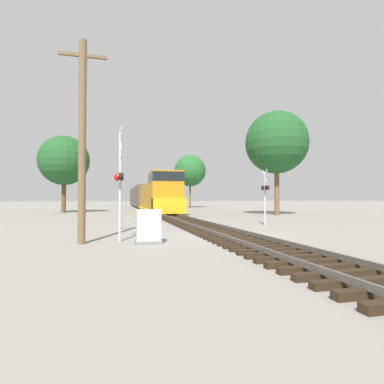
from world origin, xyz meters
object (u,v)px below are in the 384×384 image
crossing_signal_far (265,191)px  relay_cabinet (148,227)px  freight_train (145,197)px  tree_deep_background (190,171)px  utility_pole (82,138)px  crossing_signal_near (120,179)px  tree_far_right (277,143)px  tree_mid_background (64,161)px

crossing_signal_far → relay_cabinet: crossing_signal_far is taller
freight_train → tree_deep_background: tree_deep_background is taller
crossing_signal_far → tree_deep_background: (4.84, 39.91, 5.07)m
relay_cabinet → utility_pole: utility_pole is taller
crossing_signal_near → crossing_signal_far: bearing=114.7°
relay_cabinet → crossing_signal_near: bearing=139.4°
crossing_signal_near → relay_cabinet: crossing_signal_near is taller
crossing_signal_near → tree_far_right: 23.33m
freight_train → crossing_signal_near: 40.58m
relay_cabinet → tree_far_right: bearing=47.9°
relay_cabinet → tree_far_right: 23.73m
utility_pole → relay_cabinet: bearing=-12.7°
freight_train → crossing_signal_near: (-4.75, -40.30, 0.43)m
crossing_signal_far → tree_deep_background: 40.52m
tree_mid_background → relay_cabinet: bearing=-75.1°
relay_cabinet → utility_pole: bearing=167.3°
crossing_signal_far → relay_cabinet: 10.22m
tree_deep_background → tree_far_right: bearing=-85.6°
relay_cabinet → tree_mid_background: 29.85m
relay_cabinet → utility_pole: 4.25m
tree_mid_background → freight_train: bearing=49.1°
tree_far_right → freight_train: bearing=115.3°
freight_train → tree_far_right: (11.53, -24.41, 5.58)m
crossing_signal_near → tree_far_right: size_ratio=0.41×
crossing_signal_near → tree_mid_background: (-6.46, 27.37, 3.95)m
utility_pole → tree_mid_background: tree_mid_background is taller
relay_cabinet → tree_far_right: tree_far_right is taller
freight_train → tree_far_right: tree_far_right is taller
tree_deep_background → utility_pole: bearing=-108.8°
utility_pole → tree_deep_background: tree_deep_background is taller
tree_mid_background → tree_deep_background: bearing=40.7°
crossing_signal_near → relay_cabinet: bearing=45.2°
tree_far_right → crossing_signal_far: bearing=-123.2°
relay_cabinet → freight_train: bearing=84.9°
relay_cabinet → tree_mid_background: bearing=104.9°
crossing_signal_far → utility_pole: 12.06m
utility_pole → tree_far_right: tree_far_right is taller
tree_mid_background → utility_pole: bearing=-79.7°
crossing_signal_far → utility_pole: (-10.60, -5.45, 1.85)m
crossing_signal_near → tree_deep_background: bearing=158.5°
crossing_signal_near → crossing_signal_far: (9.20, 5.08, -0.31)m
freight_train → tree_far_right: 27.57m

